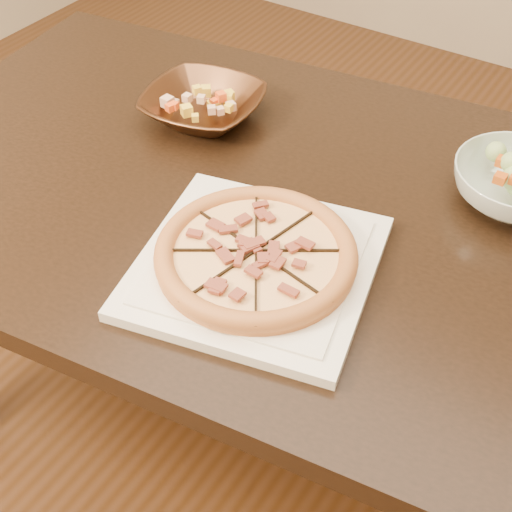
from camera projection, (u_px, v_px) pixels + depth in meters
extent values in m
cube|color=#3B210E|center=(253.00, 416.00, 1.74)|extent=(4.00, 4.00, 0.02)
cube|color=black|center=(251.00, 197.00, 1.18)|extent=(1.40, 1.00, 0.04)
cylinder|color=black|center=(141.00, 167.00, 1.87)|extent=(0.07, 0.07, 0.71)
cube|color=silver|center=(256.00, 267.00, 1.02)|extent=(0.39, 0.39, 0.02)
cube|color=silver|center=(256.00, 261.00, 1.01)|extent=(0.33, 0.33, 0.00)
cylinder|color=#B37133|center=(256.00, 257.00, 1.00)|extent=(0.28, 0.28, 0.01)
torus|color=#B37133|center=(256.00, 253.00, 1.00)|extent=(0.29, 0.29, 0.03)
cylinder|color=#FAD192|center=(256.00, 253.00, 1.00)|extent=(0.23, 0.23, 0.01)
cube|color=black|center=(256.00, 251.00, 1.00)|extent=(0.06, 0.28, 0.01)
cube|color=black|center=(256.00, 251.00, 1.00)|extent=(0.16, 0.24, 0.01)
cube|color=black|center=(256.00, 251.00, 1.00)|extent=(0.28, 0.06, 0.01)
cube|color=black|center=(256.00, 251.00, 1.00)|extent=(0.24, 0.16, 0.01)
cube|color=brown|center=(266.00, 256.00, 0.98)|extent=(0.03, 0.02, 0.00)
cube|color=brown|center=(285.00, 262.00, 0.98)|extent=(0.02, 0.01, 0.00)
cube|color=brown|center=(306.00, 262.00, 0.98)|extent=(0.03, 0.02, 0.00)
cube|color=brown|center=(276.00, 251.00, 0.99)|extent=(0.03, 0.02, 0.00)
cube|color=brown|center=(295.00, 247.00, 1.00)|extent=(0.03, 0.03, 0.00)
cube|color=brown|center=(311.00, 238.00, 1.01)|extent=(0.03, 0.03, 0.00)
cube|color=brown|center=(278.00, 241.00, 1.01)|extent=(0.02, 0.03, 0.00)
cube|color=brown|center=(289.00, 229.00, 1.02)|extent=(0.02, 0.03, 0.00)
cube|color=brown|center=(292.00, 216.00, 1.05)|extent=(0.02, 0.02, 0.00)
cube|color=brown|center=(268.00, 230.00, 1.02)|extent=(0.02, 0.03, 0.00)
cube|color=brown|center=(265.00, 217.00, 1.04)|extent=(0.02, 0.03, 0.00)
cube|color=brown|center=(256.00, 237.00, 1.01)|extent=(0.03, 0.03, 0.00)
cube|color=brown|center=(247.00, 225.00, 1.03)|extent=(0.03, 0.03, 0.00)
cube|color=brown|center=(232.00, 216.00, 1.05)|extent=(0.03, 0.02, 0.00)
cube|color=brown|center=(241.00, 237.00, 1.01)|extent=(0.03, 0.02, 0.00)
cube|color=brown|center=(223.00, 231.00, 1.02)|extent=(0.03, 0.02, 0.00)
cube|color=brown|center=(202.00, 231.00, 1.02)|extent=(0.03, 0.02, 0.00)
cube|color=brown|center=(228.00, 244.00, 1.00)|extent=(0.03, 0.02, 0.00)
cube|color=brown|center=(207.00, 248.00, 1.00)|extent=(0.03, 0.02, 0.00)
cube|color=brown|center=(240.00, 251.00, 0.99)|extent=(0.03, 0.03, 0.00)
cube|color=brown|center=(223.00, 259.00, 0.98)|extent=(0.03, 0.03, 0.00)
cube|color=brown|center=(210.00, 271.00, 0.96)|extent=(0.02, 0.03, 0.00)
cube|color=brown|center=(241.00, 261.00, 0.98)|extent=(0.02, 0.03, 0.00)
cube|color=brown|center=(235.00, 274.00, 0.96)|extent=(0.02, 0.02, 0.00)
cube|color=brown|center=(237.00, 291.00, 0.94)|extent=(0.02, 0.03, 0.00)
cube|color=brown|center=(254.00, 269.00, 0.97)|extent=(0.02, 0.03, 0.00)
cube|color=brown|center=(262.00, 282.00, 0.95)|extent=(0.03, 0.03, 0.00)
cube|color=brown|center=(280.00, 294.00, 0.93)|extent=(0.03, 0.03, 0.00)
cube|color=brown|center=(274.00, 269.00, 0.97)|extent=(0.03, 0.02, 0.00)
imported|color=#4E2E1A|center=(203.00, 106.00, 1.30)|extent=(0.24, 0.24, 0.05)
cube|color=#DBA682|center=(202.00, 87.00, 1.27)|extent=(0.03, 0.03, 0.03)
cube|color=#F0541B|center=(210.00, 88.00, 1.27)|extent=(0.03, 0.03, 0.03)
cube|color=yellow|center=(218.00, 86.00, 1.27)|extent=(0.03, 0.03, 0.03)
cube|color=#DBA682|center=(225.00, 83.00, 1.28)|extent=(0.03, 0.03, 0.03)
cube|color=#F0541B|center=(206.00, 85.00, 1.27)|extent=(0.03, 0.03, 0.03)
cube|color=yellow|center=(210.00, 82.00, 1.28)|extent=(0.03, 0.03, 0.03)
cube|color=#DBA682|center=(210.00, 77.00, 1.29)|extent=(0.03, 0.03, 0.03)
cube|color=#F0541B|center=(202.00, 86.00, 1.27)|extent=(0.03, 0.03, 0.03)
cube|color=yellow|center=(201.00, 82.00, 1.28)|extent=(0.03, 0.03, 0.03)
cube|color=#DBA682|center=(194.00, 79.00, 1.29)|extent=(0.03, 0.03, 0.03)
cube|color=#F0541B|center=(185.00, 78.00, 1.29)|extent=(0.03, 0.03, 0.03)
cube|color=yellow|center=(198.00, 85.00, 1.27)|extent=(0.03, 0.03, 0.03)
cube|color=#DBA682|center=(189.00, 86.00, 1.27)|extent=(0.03, 0.03, 0.03)
cube|color=#F0541B|center=(181.00, 88.00, 1.27)|extent=(0.03, 0.03, 0.03)
cube|color=yellow|center=(201.00, 87.00, 1.27)|extent=(0.03, 0.03, 0.03)
cube|color=#DBA682|center=(195.00, 90.00, 1.26)|extent=(0.03, 0.03, 0.03)
cube|color=#F0541B|center=(193.00, 95.00, 1.25)|extent=(0.03, 0.03, 0.03)
cube|color=yellow|center=(196.00, 100.00, 1.24)|extent=(0.03, 0.03, 0.03)
cube|color=#DBA682|center=(203.00, 90.00, 1.26)|extent=(0.03, 0.03, 0.03)
cube|color=#F0541B|center=(207.00, 93.00, 1.25)|extent=(0.03, 0.03, 0.03)
cube|color=yellow|center=(216.00, 95.00, 1.25)|extent=(0.03, 0.03, 0.03)
sphere|color=#A9C173|center=(512.00, 159.00, 1.08)|extent=(0.04, 0.04, 0.04)
sphere|color=#A9C173|center=(509.00, 169.00, 1.06)|extent=(0.04, 0.04, 0.04)
cube|color=#C04C0F|center=(504.00, 158.00, 1.10)|extent=(0.02, 0.02, 0.01)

